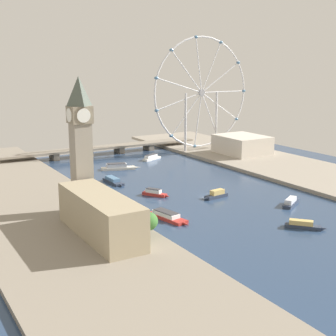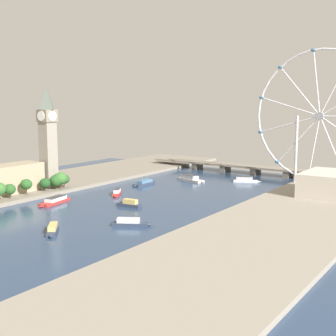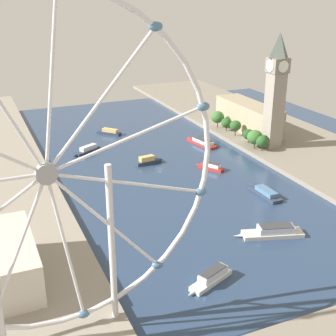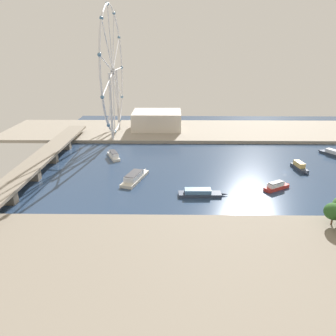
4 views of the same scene
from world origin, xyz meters
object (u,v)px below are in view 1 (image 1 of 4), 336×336
at_px(clock_tower, 81,143).
at_px(parliament_block, 100,215).
at_px(ferris_wheel, 202,93).
at_px(river_bridge, 104,148).
at_px(tour_boat_3, 118,167).
at_px(tour_boat_7, 155,193).
at_px(tour_boat_6, 113,181).
at_px(tour_boat_2, 291,202).
at_px(tour_boat_4, 167,216).
at_px(tour_boat_5, 303,225).
at_px(tour_boat_0, 152,157).
at_px(tour_boat_1, 216,195).
at_px(riverside_hall, 242,145).

xyz_separation_m(clock_tower, parliament_block, (-7.17, -44.77, -32.62)).
relative_size(ferris_wheel, river_bridge, 0.55).
bearing_deg(parliament_block, tour_boat_3, 62.01).
distance_m(clock_tower, tour_boat_7, 78.55).
height_order(parliament_block, tour_boat_6, parliament_block).
xyz_separation_m(river_bridge, tour_boat_2, (37.83, -234.66, -4.47)).
height_order(ferris_wheel, tour_boat_2, ferris_wheel).
relative_size(clock_tower, tour_boat_4, 2.46).
relative_size(tour_boat_4, tour_boat_5, 1.67).
distance_m(tour_boat_0, tour_boat_1, 146.09).
distance_m(parliament_block, tour_boat_4, 52.92).
bearing_deg(ferris_wheel, tour_boat_1, -121.14).
height_order(tour_boat_5, tour_boat_7, tour_boat_7).
relative_size(river_bridge, tour_boat_3, 5.94).
bearing_deg(tour_boat_1, tour_boat_4, 15.56).
distance_m(tour_boat_1, tour_boat_2, 52.77).
bearing_deg(tour_boat_4, tour_boat_5, 36.30).
xyz_separation_m(ferris_wheel, tour_boat_3, (-113.53, -30.96, -61.17)).
distance_m(river_bridge, tour_boat_7, 169.68).
xyz_separation_m(tour_boat_2, tour_boat_7, (-69.44, 68.01, 0.06)).
distance_m(tour_boat_1, tour_boat_3, 122.82).
xyz_separation_m(ferris_wheel, riverside_hall, (23.94, -40.19, -51.26)).
height_order(tour_boat_1, tour_boat_5, tour_boat_1).
height_order(ferris_wheel, tour_boat_1, ferris_wheel).
bearing_deg(ferris_wheel, riverside_hall, -59.22).
height_order(riverside_hall, tour_boat_2, riverside_hall).
xyz_separation_m(clock_tower, tour_boat_5, (102.97, -88.20, -45.12)).
xyz_separation_m(tour_boat_0, tour_boat_6, (-72.10, -65.65, -0.50)).
height_order(riverside_hall, tour_boat_4, riverside_hall).
bearing_deg(river_bridge, tour_boat_7, -100.74).
relative_size(tour_boat_1, tour_boat_4, 0.64).
distance_m(tour_boat_2, tour_boat_6, 142.86).
xyz_separation_m(parliament_block, tour_boat_0, (130.80, 178.59, -12.22)).
relative_size(clock_tower, ferris_wheel, 0.71).
height_order(tour_boat_0, tour_boat_6, tour_boat_0).
xyz_separation_m(tour_boat_5, tour_boat_7, (-41.07, 105.89, 0.12)).
bearing_deg(tour_boat_5, ferris_wheel, 117.51).
height_order(riverside_hall, tour_boat_7, riverside_hall).
bearing_deg(tour_boat_0, parliament_block, -149.19).
relative_size(riverside_hall, tour_boat_4, 1.47).
bearing_deg(tour_boat_6, ferris_wheel, 117.29).
distance_m(parliament_block, river_bridge, 250.39).
height_order(clock_tower, tour_boat_2, clock_tower).
xyz_separation_m(tour_boat_0, tour_boat_1, (-26.23, -143.72, 0.01)).
height_order(ferris_wheel, tour_boat_7, ferris_wheel).
bearing_deg(river_bridge, parliament_block, -113.72).
height_order(tour_boat_3, tour_boat_6, tour_boat_3).
bearing_deg(tour_boat_3, tour_boat_1, -62.67).
distance_m(tour_boat_2, tour_boat_5, 47.32).
relative_size(parliament_block, tour_boat_1, 3.35).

